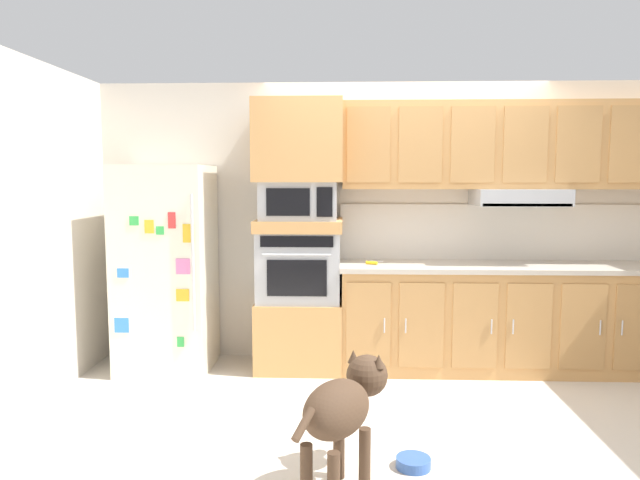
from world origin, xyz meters
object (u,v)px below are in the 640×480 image
microwave (299,201)px  dog_food_bowl (413,462)px  built_in_oven (299,265)px  refrigerator (166,268)px  screwdriver (372,263)px  dog (344,405)px

microwave → dog_food_bowl: microwave is taller
built_in_oven → dog_food_bowl: 2.13m
built_in_oven → dog_food_bowl: bearing=-66.2°
refrigerator → screwdriver: (1.77, 0.03, 0.05)m
built_in_oven → screwdriver: built_in_oven is taller
built_in_oven → microwave: (0.00, -0.00, 0.56)m
microwave → dog: bearing=-79.1°
built_in_oven → dog: 2.09m
refrigerator → dog_food_bowl: 2.71m
refrigerator → built_in_oven: refrigerator is taller
built_in_oven → dog: size_ratio=0.86×
microwave → built_in_oven: bearing=179.2°
refrigerator → dog: 2.51m
built_in_oven → dog: built_in_oven is taller
built_in_oven → screwdriver: (0.63, -0.04, 0.03)m
built_in_oven → microwave: size_ratio=1.09×
built_in_oven → screwdriver: bearing=-3.6°
refrigerator → dog: (1.53, -1.94, -0.42)m
built_in_oven → dog: bearing=-79.1°
microwave → dog_food_bowl: size_ratio=3.22×
built_in_oven → microwave: microwave is taller
refrigerator → microwave: size_ratio=2.73×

